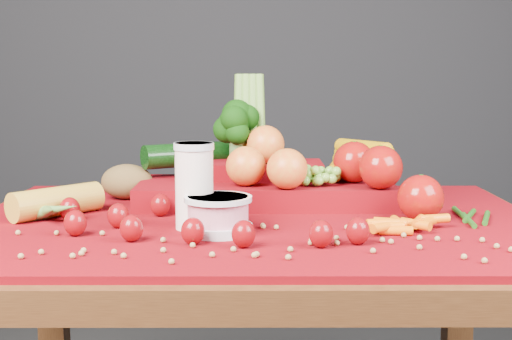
{
  "coord_description": "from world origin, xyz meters",
  "views": [
    {
      "loc": [
        -0.0,
        -1.3,
        1.03
      ],
      "look_at": [
        0.0,
        0.02,
        0.85
      ],
      "focal_mm": 50.0,
      "sensor_mm": 36.0,
      "label": 1
    }
  ],
  "objects_px": {
    "milk_glass": "(194,183)",
    "yogurt_bowl": "(218,213)",
    "produce_mound": "(282,174)",
    "table": "(256,274)"
  },
  "relations": [
    {
      "from": "produce_mound",
      "to": "table",
      "type": "bearing_deg",
      "value": -109.97
    },
    {
      "from": "table",
      "to": "produce_mound",
      "type": "xyz_separation_m",
      "value": [
        0.05,
        0.15,
        0.17
      ]
    },
    {
      "from": "milk_glass",
      "to": "produce_mound",
      "type": "relative_size",
      "value": 0.25
    },
    {
      "from": "table",
      "to": "yogurt_bowl",
      "type": "distance_m",
      "value": 0.2
    },
    {
      "from": "milk_glass",
      "to": "table",
      "type": "bearing_deg",
      "value": 38.13
    },
    {
      "from": "yogurt_bowl",
      "to": "table",
      "type": "bearing_deg",
      "value": 62.19
    },
    {
      "from": "produce_mound",
      "to": "milk_glass",
      "type": "bearing_deg",
      "value": -124.61
    },
    {
      "from": "milk_glass",
      "to": "yogurt_bowl",
      "type": "bearing_deg",
      "value": -41.72
    },
    {
      "from": "milk_glass",
      "to": "yogurt_bowl",
      "type": "height_order",
      "value": "milk_glass"
    },
    {
      "from": "milk_glass",
      "to": "produce_mound",
      "type": "bearing_deg",
      "value": 55.39
    }
  ]
}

